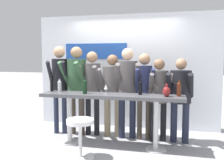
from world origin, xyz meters
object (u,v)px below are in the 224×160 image
at_px(bar_stool, 80,132).
at_px(wine_bottle_0, 52,84).
at_px(decorative_vase, 167,91).
at_px(wine_bottle_2, 179,88).
at_px(person_far_left, 60,79).
at_px(person_far_right, 159,91).
at_px(wine_bottle_1, 140,87).
at_px(person_right, 144,86).
at_px(person_center, 112,87).
at_px(person_left, 76,81).
at_px(person_rightmost, 180,92).
at_px(wine_glass_0, 106,87).
at_px(person_center_right, 127,83).
at_px(wine_bottle_4, 60,85).
at_px(person_center_left, 92,83).
at_px(wine_bottle_3, 85,86).
at_px(tasting_table, 111,103).

relative_size(bar_stool, wine_bottle_0, 1.93).
relative_size(bar_stool, decorative_vase, 2.88).
bearing_deg(wine_bottle_2, person_far_left, 169.05).
relative_size(person_far_right, decorative_vase, 7.22).
relative_size(bar_stool, wine_bottle_1, 2.18).
bearing_deg(person_right, person_center, 167.15).
bearing_deg(person_right, wine_bottle_1, -101.55).
bearing_deg(person_right, person_left, 170.92).
relative_size(person_center, wine_bottle_2, 5.68).
distance_m(person_rightmost, wine_glass_0, 1.40).
bearing_deg(wine_glass_0, wine_bottle_1, 4.94).
distance_m(person_far_left, person_center_right, 1.44).
bearing_deg(person_right, wine_glass_0, -149.60).
bearing_deg(person_center, wine_bottle_0, -154.04).
xyz_separation_m(bar_stool, person_center_right, (0.55, 1.17, 0.69)).
height_order(person_rightmost, wine_glass_0, person_rightmost).
distance_m(person_far_left, wine_bottle_4, 0.48).
distance_m(person_left, person_center_left, 0.33).
relative_size(person_center_right, person_right, 1.06).
distance_m(person_far_right, wine_bottle_3, 1.41).
relative_size(wine_bottle_0, decorative_vase, 1.49).
height_order(tasting_table, bar_stool, tasting_table).
bearing_deg(person_far_right, person_rightmost, -10.48).
relative_size(person_right, wine_bottle_3, 5.58).
bearing_deg(wine_bottle_4, wine_bottle_0, 169.84).
bearing_deg(tasting_table, person_left, 148.80).
xyz_separation_m(person_center_left, person_center, (0.43, 0.00, -0.06)).
relative_size(person_far_right, wine_bottle_3, 5.24).
relative_size(person_rightmost, wine_bottle_0, 4.87).
height_order(person_right, wine_bottle_1, person_right).
distance_m(wine_bottle_0, wine_bottle_2, 2.39).
distance_m(person_right, wine_bottle_0, 1.80).
height_order(tasting_table, person_right, person_right).
height_order(person_center, wine_bottle_1, person_center).
bearing_deg(wine_bottle_1, person_right, 87.87).
relative_size(tasting_table, decorative_vase, 11.76).
bearing_deg(wine_bottle_4, tasting_table, -4.48).
bearing_deg(tasting_table, wine_glass_0, 174.08).
relative_size(person_center_right, person_far_right, 1.13).
bearing_deg(wine_glass_0, person_right, 39.82).
distance_m(bar_stool, person_right, 1.60).
height_order(bar_stool, wine_bottle_0, wine_bottle_0).
relative_size(person_far_right, wine_bottle_0, 4.84).
bearing_deg(person_rightmost, bar_stool, -138.09).
relative_size(person_left, person_center, 1.10).
xyz_separation_m(wine_bottle_3, decorative_vase, (1.45, 0.00, -0.05)).
bearing_deg(wine_bottle_4, person_center_left, 45.06).
bearing_deg(person_far_right, wine_bottle_3, -167.82).
height_order(person_center_left, wine_bottle_2, person_center_left).
bearing_deg(wine_bottle_4, wine_glass_0, -4.33).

